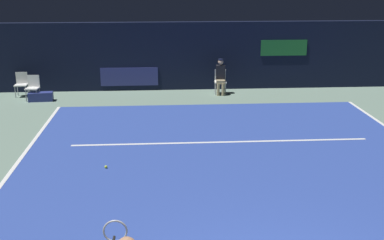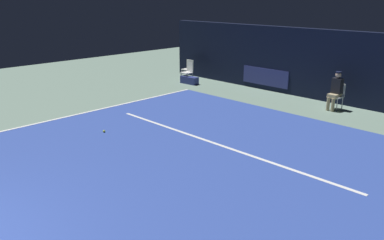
{
  "view_description": "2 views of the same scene",
  "coord_description": "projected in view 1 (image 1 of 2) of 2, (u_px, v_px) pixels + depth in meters",
  "views": [
    {
      "loc": [
        -1.58,
        -4.91,
        4.35
      ],
      "look_at": [
        -0.85,
        6.07,
        0.95
      ],
      "focal_mm": 44.52,
      "sensor_mm": 36.0,
      "label": 1
    },
    {
      "loc": [
        6.45,
        -0.31,
        3.77
      ],
      "look_at": [
        -0.18,
        6.3,
        0.8
      ],
      "focal_mm": 36.91,
      "sensor_mm": 36.0,
      "label": 2
    }
  ],
  "objects": [
    {
      "name": "court_surface",
      "position": [
        232.0,
        174.0,
        10.78
      ],
      "size": [
        10.19,
        11.89,
        0.01
      ],
      "primitive_type": "cube",
      "color": "#2D479E",
      "rests_on": "ground"
    },
    {
      "name": "back_wall",
      "position": [
        201.0,
        56.0,
        18.38
      ],
      "size": [
        15.93,
        0.33,
        2.6
      ],
      "color": "black",
      "rests_on": "ground"
    },
    {
      "name": "courtside_chair_near",
      "position": [
        33.0,
        86.0,
        16.94
      ],
      "size": [
        0.47,
        0.45,
        0.88
      ],
      "color": "white",
      "rests_on": "ground"
    },
    {
      "name": "courtside_chair_far",
      "position": [
        21.0,
        83.0,
        17.45
      ],
      "size": [
        0.45,
        0.43,
        0.88
      ],
      "color": "white",
      "rests_on": "ground"
    },
    {
      "name": "tennis_ball",
      "position": [
        106.0,
        167.0,
        11.06
      ],
      "size": [
        0.07,
        0.07,
        0.07
      ],
      "primitive_type": "sphere",
      "color": "#CCE033",
      "rests_on": "court_surface"
    },
    {
      "name": "line_sideline_right",
      "position": [
        5.0,
        179.0,
        10.46
      ],
      "size": [
        0.1,
        11.89,
        0.01
      ],
      "primitive_type": "cube",
      "color": "white",
      "rests_on": "court_surface"
    },
    {
      "name": "line_service",
      "position": [
        221.0,
        142.0,
        12.76
      ],
      "size": [
        7.95,
        0.1,
        0.01
      ],
      "primitive_type": "cube",
      "color": "white",
      "rests_on": "court_surface"
    },
    {
      "name": "equipment_bag",
      "position": [
        41.0,
        97.0,
        16.88
      ],
      "size": [
        0.86,
        0.38,
        0.32
      ],
      "primitive_type": "cube",
      "rotation": [
        0.0,
        0.0,
        0.07
      ],
      "color": "navy",
      "rests_on": "ground"
    },
    {
      "name": "line_judge_on_chair",
      "position": [
        221.0,
        76.0,
        17.71
      ],
      "size": [
        0.47,
        0.55,
        1.32
      ],
      "color": "white",
      "rests_on": "ground"
    },
    {
      "name": "ground_plane",
      "position": [
        232.0,
        174.0,
        10.78
      ],
      "size": [
        31.35,
        31.35,
        0.0
      ],
      "primitive_type": "plane",
      "color": "slate"
    }
  ]
}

